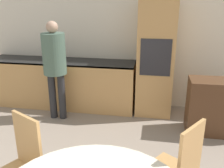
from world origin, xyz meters
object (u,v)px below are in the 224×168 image
at_px(sideboard, 220,107).
at_px(person_standing, 55,61).
at_px(chair_far_right, 180,166).
at_px(chair_far_left, 22,162).
at_px(oven_unit, 155,59).

relative_size(sideboard, person_standing, 0.59).
xyz_separation_m(sideboard, chair_far_right, (-0.74, -1.72, 0.13)).
relative_size(chair_far_left, chair_far_right, 1.00).
bearing_deg(sideboard, chair_far_right, -113.21).
height_order(oven_unit, person_standing, oven_unit).
relative_size(sideboard, chair_far_left, 0.98).
distance_m(chair_far_right, person_standing, 2.63).
bearing_deg(person_standing, chair_far_right, -43.34).
distance_m(sideboard, person_standing, 2.68).
bearing_deg(chair_far_left, person_standing, 131.31).
relative_size(oven_unit, chair_far_left, 1.98).
distance_m(chair_far_left, chair_far_right, 1.44).
relative_size(oven_unit, sideboard, 2.03).
xyz_separation_m(chair_far_right, person_standing, (-1.88, 1.77, 0.47)).
xyz_separation_m(chair_far_left, chair_far_right, (1.42, 0.20, 0.00)).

